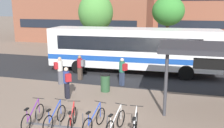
{
  "coord_description": "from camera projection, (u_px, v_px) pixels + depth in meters",
  "views": [
    {
      "loc": [
        3.35,
        -7.95,
        4.69
      ],
      "look_at": [
        0.01,
        4.12,
        1.74
      ],
      "focal_mm": 38.84,
      "sensor_mm": 36.0,
      "label": 1
    }
  ],
  "objects": [
    {
      "name": "bus_lane_asphalt",
      "position": [
        130.0,
        72.0,
        17.93
      ],
      "size": [
        80.0,
        7.2,
        0.01
      ],
      "primitive_type": "cube",
      "color": "#232326",
      "rests_on": "ground"
    },
    {
      "name": "city_bus",
      "position": [
        133.0,
        48.0,
        17.47
      ],
      "size": [
        12.14,
        3.21,
        3.2
      ],
      "rotation": [
        0.0,
        0.0,
        0.05
      ],
      "color": "white",
      "rests_on": "ground"
    },
    {
      "name": "bike_rack",
      "position": [
        83.0,
        128.0,
        9.47
      ],
      "size": [
        4.91,
        0.35,
        0.7
      ],
      "rotation": [
        0.0,
        0.0,
        0.05
      ],
      "color": "#47474C",
      "rests_on": "ground"
    },
    {
      "name": "parked_bicycle_purple_0",
      "position": [
        33.0,
        117.0,
        9.76
      ],
      "size": [
        0.52,
        1.72,
        0.99
      ],
      "rotation": [
        0.0,
        0.0,
        1.61
      ],
      "color": "black",
      "rests_on": "ground"
    },
    {
      "name": "parked_bicycle_blue_1",
      "position": [
        55.0,
        118.0,
        9.65
      ],
      "size": [
        0.52,
        1.72,
        0.99
      ],
      "rotation": [
        0.0,
        0.0,
        1.53
      ],
      "color": "black",
      "rests_on": "ground"
    },
    {
      "name": "parked_bicycle_red_2",
      "position": [
        72.0,
        120.0,
        9.46
      ],
      "size": [
        0.6,
        1.68,
        0.99
      ],
      "rotation": [
        0.0,
        0.0,
        1.81
      ],
      "color": "black",
      "rests_on": "ground"
    },
    {
      "name": "parked_bicycle_blue_3",
      "position": [
        94.0,
        121.0,
        9.42
      ],
      "size": [
        0.54,
        1.7,
        0.99
      ],
      "rotation": [
        0.0,
        0.0,
        1.38
      ],
      "color": "black",
      "rests_on": "ground"
    },
    {
      "name": "parked_bicycle_white_4",
      "position": [
        116.0,
        123.0,
        9.2
      ],
      "size": [
        0.54,
        1.7,
        0.99
      ],
      "rotation": [
        0.0,
        0.0,
        1.38
      ],
      "color": "black",
      "rests_on": "ground"
    },
    {
      "name": "parked_bicycle_white_5",
      "position": [
        135.0,
        126.0,
        8.98
      ],
      "size": [
        0.52,
        1.72,
        0.99
      ],
      "rotation": [
        0.0,
        0.0,
        1.64
      ],
      "color": "black",
      "rests_on": "ground"
    },
    {
      "name": "commuter_grey_pack_0",
      "position": [
        80.0,
        66.0,
        15.81
      ],
      "size": [
        0.56,
        0.39,
        1.64
      ],
      "rotation": [
        0.0,
        0.0,
        3.0
      ],
      "color": "#47382D",
      "rests_on": "ground"
    },
    {
      "name": "commuter_red_pack_1",
      "position": [
        60.0,
        69.0,
        14.87
      ],
      "size": [
        0.58,
        0.59,
        1.73
      ],
      "rotation": [
        0.0,
        0.0,
        0.82
      ],
      "color": "#565660",
      "rests_on": "ground"
    },
    {
      "name": "commuter_red_pack_2",
      "position": [
        67.0,
        81.0,
        12.52
      ],
      "size": [
        0.59,
        0.58,
        1.69
      ],
      "rotation": [
        0.0,
        0.0,
        2.38
      ],
      "color": "black",
      "rests_on": "ground"
    },
    {
      "name": "commuter_red_pack_3",
      "position": [
        122.0,
        70.0,
        14.63
      ],
      "size": [
        0.61,
        0.54,
        1.71
      ],
      "rotation": [
        0.0,
        0.0,
        2.57
      ],
      "color": "#2D3851",
      "rests_on": "ground"
    },
    {
      "name": "trash_bin",
      "position": [
        105.0,
        83.0,
        13.72
      ],
      "size": [
        0.55,
        0.55,
        1.03
      ],
      "color": "#284C2D",
      "rests_on": "ground"
    },
    {
      "name": "street_tree_0",
      "position": [
        96.0,
        13.0,
        24.55
      ],
      "size": [
        3.54,
        3.54,
        6.08
      ],
      "color": "brown",
      "rests_on": "ground"
    },
    {
      "name": "street_tree_1",
      "position": [
        168.0,
        11.0,
        24.59
      ],
      "size": [
        3.27,
        3.27,
        5.78
      ],
      "color": "brown",
      "rests_on": "ground"
    }
  ]
}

